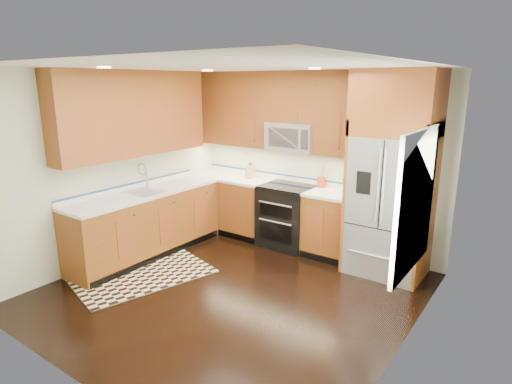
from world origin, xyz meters
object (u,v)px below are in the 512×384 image
Objects in this scene: refrigerator at (392,175)px; knife_block at (250,172)px; range at (287,216)px; utensil_crock at (321,180)px; rug at (144,275)px.

knife_block is at bearing 175.91° from refrigerator.
range is 3.69× the size of knife_block.
refrigerator is 2.35m from knife_block.
range is 1.76m from refrigerator.
utensil_crock is at bearing 27.44° from range.
rug is at bearing -115.47° from range.
range is 0.76m from utensil_crock.
refrigerator is 3.43m from rug.
utensil_crock is (0.44, 0.23, 0.58)m from range.
rug is (-2.50, -1.96, -1.30)m from refrigerator.
range is at bearing 178.60° from refrigerator.
range is 0.56× the size of rug.
knife_block reaches higher than rug.
refrigerator is 1.17m from utensil_crock.
refrigerator is at bearing -4.09° from knife_block.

